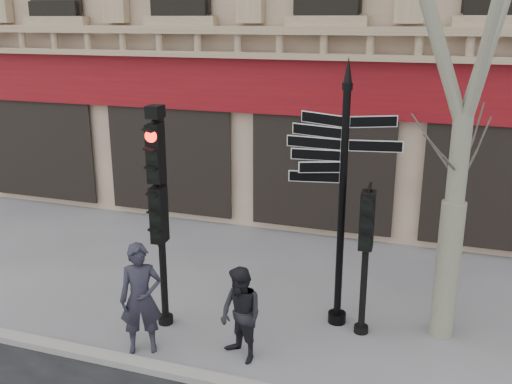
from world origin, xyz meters
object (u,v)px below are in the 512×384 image
fingerpost (344,152)px  pedestrian_a (141,299)px  traffic_signal_main (159,191)px  traffic_signal_secondary (367,236)px  pedestrian_b (241,315)px

fingerpost → pedestrian_a: size_ratio=2.51×
traffic_signal_main → traffic_signal_secondary: size_ratio=1.52×
pedestrian_b → fingerpost: bearing=85.1°
traffic_signal_secondary → pedestrian_b: size_ratio=1.65×
fingerpost → pedestrian_b: bearing=-127.1°
fingerpost → pedestrian_b: 3.04m
traffic_signal_secondary → pedestrian_a: bearing=-155.6°
fingerpost → pedestrian_b: (-1.20, -1.60, -2.30)m
pedestrian_a → pedestrian_b: pedestrian_a is taller
fingerpost → traffic_signal_main: fingerpost is taller
fingerpost → traffic_signal_main: (-2.82, -1.00, -0.66)m
fingerpost → pedestrian_b: fingerpost is taller
traffic_signal_secondary → fingerpost: bearing=152.4°
traffic_signal_secondary → pedestrian_b: (-1.65, -1.39, -0.99)m
traffic_signal_main → pedestrian_b: size_ratio=2.50×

